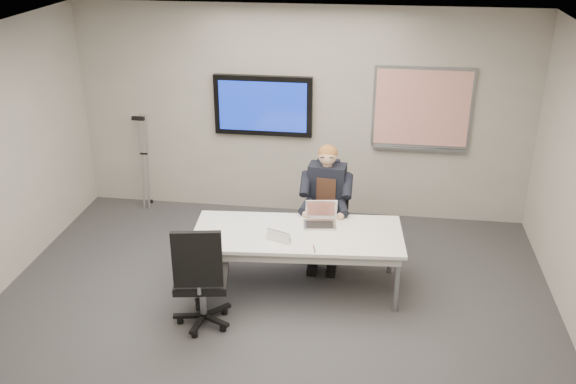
# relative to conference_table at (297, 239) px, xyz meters

# --- Properties ---
(floor) EXTENTS (6.00, 6.00, 0.02)m
(floor) POSITION_rel_conference_table_xyz_m (-0.21, -1.00, -0.61)
(floor) COLOR #323234
(floor) RESTS_ON ground
(ceiling) EXTENTS (6.00, 6.00, 0.02)m
(ceiling) POSITION_rel_conference_table_xyz_m (-0.21, -1.00, 2.19)
(ceiling) COLOR silver
(ceiling) RESTS_ON wall_back
(wall_back) EXTENTS (6.00, 0.02, 2.80)m
(wall_back) POSITION_rel_conference_table_xyz_m (-0.21, 2.00, 0.79)
(wall_back) COLOR #A29B92
(wall_back) RESTS_ON ground
(conference_table) EXTENTS (2.31, 1.11, 0.69)m
(conference_table) POSITION_rel_conference_table_xyz_m (0.00, 0.00, 0.00)
(conference_table) COLOR white
(conference_table) RESTS_ON ground
(tv_display) EXTENTS (1.30, 0.09, 0.80)m
(tv_display) POSITION_rel_conference_table_xyz_m (-0.71, 1.95, 0.89)
(tv_display) COLOR black
(tv_display) RESTS_ON wall_back
(whiteboard) EXTENTS (1.25, 0.08, 1.10)m
(whiteboard) POSITION_rel_conference_table_xyz_m (1.34, 1.97, 0.92)
(whiteboard) COLOR #95989D
(whiteboard) RESTS_ON wall_back
(office_chair_far) EXTENTS (0.59, 0.59, 0.99)m
(office_chair_far) POSITION_rel_conference_table_xyz_m (0.25, 0.93, -0.30)
(office_chair_far) COLOR black
(office_chair_far) RESTS_ON ground
(office_chair_near) EXTENTS (0.65, 0.65, 1.17)m
(office_chair_near) POSITION_rel_conference_table_xyz_m (-0.85, -0.84, -0.25)
(office_chair_near) COLOR black
(office_chair_near) RESTS_ON ground
(seated_person) EXTENTS (0.45, 0.77, 1.40)m
(seated_person) POSITION_rel_conference_table_xyz_m (0.24, 0.68, -0.05)
(seated_person) COLOR #1C222F
(seated_person) RESTS_ON office_chair_far
(crutch) EXTENTS (0.27, 0.50, 1.41)m
(crutch) POSITION_rel_conference_table_xyz_m (-2.36, 1.83, 0.08)
(crutch) COLOR #ACAFB4
(crutch) RESTS_ON ground
(laptop) EXTENTS (0.38, 0.37, 0.25)m
(laptop) POSITION_rel_conference_table_xyz_m (0.22, 0.25, 0.14)
(laptop) COLOR #BBBBBE
(laptop) RESTS_ON conference_table
(name_tent) EXTENTS (0.28, 0.18, 0.11)m
(name_tent) POSITION_rel_conference_table_xyz_m (-0.17, -0.21, 0.13)
(name_tent) COLOR silver
(name_tent) RESTS_ON conference_table
(pen) EXTENTS (0.04, 0.14, 0.01)m
(pen) POSITION_rel_conference_table_xyz_m (0.22, -0.35, 0.09)
(pen) COLOR black
(pen) RESTS_ON conference_table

